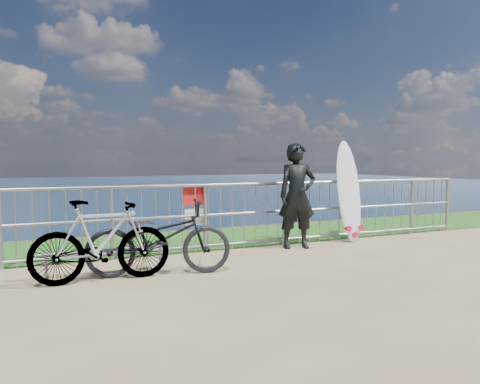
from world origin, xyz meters
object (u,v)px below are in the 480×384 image
bicycle_near (159,238)px  bicycle_far (101,241)px  surfer (297,196)px  surfboard (349,195)px

bicycle_near → bicycle_far: size_ratio=1.10×
surfer → bicycle_far: 3.51m
surfboard → surfer: bearing=-171.1°
surfboard → bicycle_far: surfboard is taller
surfer → surfboard: surfboard is taller
surfboard → bicycle_near: size_ratio=1.00×
surfboard → bicycle_far: size_ratio=1.10×
surfboard → bicycle_near: (-3.88, -1.05, -0.37)m
surfer → surfboard: (1.24, 0.19, -0.03)m
surfer → surfboard: 1.26m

